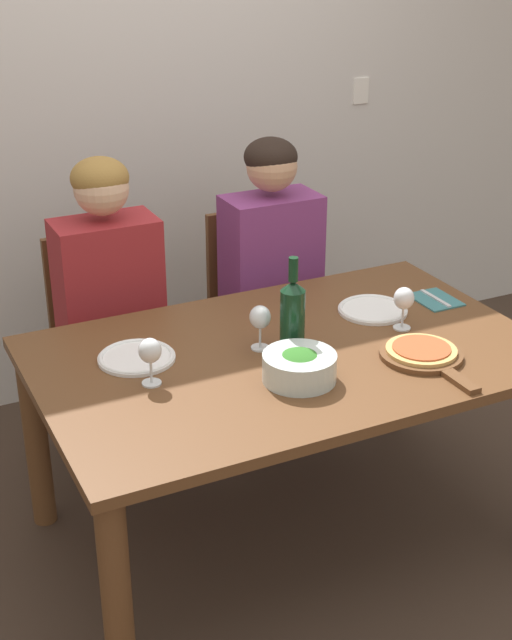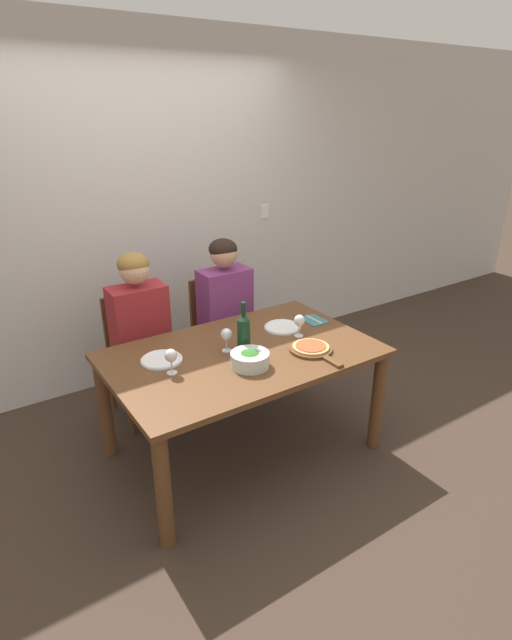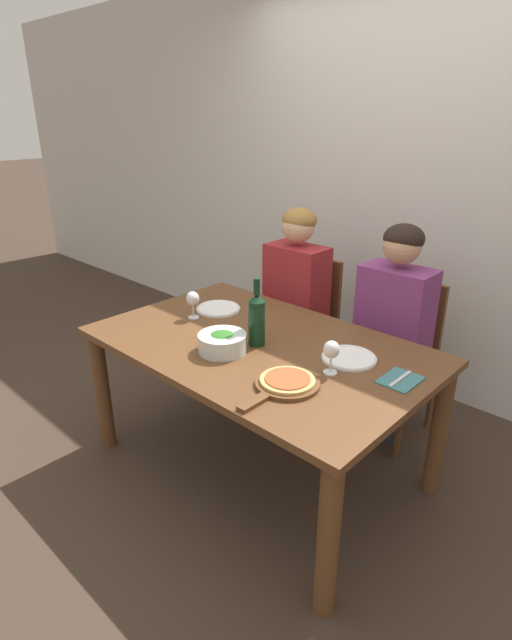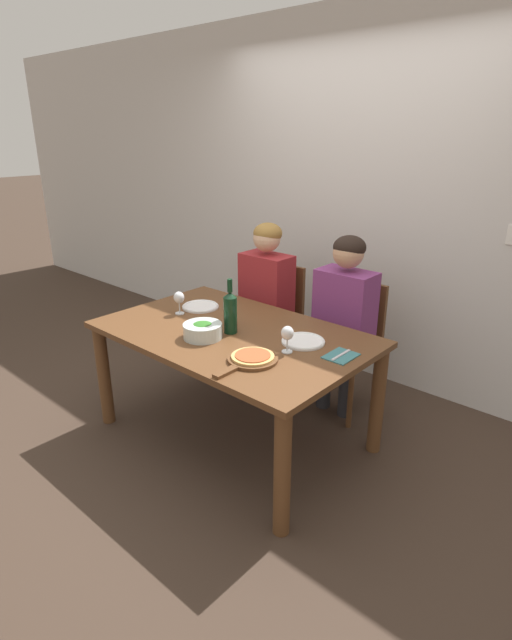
{
  "view_description": "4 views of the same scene",
  "coord_description": "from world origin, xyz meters",
  "px_view_note": "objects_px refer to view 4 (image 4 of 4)",
  "views": [
    {
      "loc": [
        -1.23,
        -2.27,
        2.02
      ],
      "look_at": [
        -0.06,
        0.11,
        0.8
      ],
      "focal_mm": 50.0,
      "sensor_mm": 36.0,
      "label": 1
    },
    {
      "loc": [
        -1.45,
        -2.33,
        2.1
      ],
      "look_at": [
        0.14,
        0.05,
        0.88
      ],
      "focal_mm": 28.0,
      "sensor_mm": 36.0,
      "label": 2
    },
    {
      "loc": [
        1.48,
        -1.61,
        1.75
      ],
      "look_at": [
        -0.05,
        0.03,
        0.82
      ],
      "focal_mm": 28.0,
      "sensor_mm": 36.0,
      "label": 3
    },
    {
      "loc": [
        1.94,
        -1.97,
        1.86
      ],
      "look_at": [
        0.08,
        0.11,
        0.79
      ],
      "focal_mm": 28.0,
      "sensor_mm": 36.0,
      "label": 4
    }
  ],
  "objects_px": {
    "broccoli_bowl": "(203,330)",
    "dinner_plate_left": "(200,306)",
    "person_man": "(343,309)",
    "fork_on_napkin": "(341,356)",
    "person_woman": "(265,289)",
    "chair_left": "(274,317)",
    "dinner_plate_right": "(303,341)",
    "pizza_on_board": "(251,359)",
    "chair_right": "(349,340)",
    "wine_glass_left": "(179,299)",
    "wine_glass_right": "(287,334)",
    "wine_glass_centre": "(231,310)",
    "wine_bottle": "(230,311)"
  },
  "relations": [
    {
      "from": "wine_bottle",
      "to": "wine_glass_centre",
      "type": "relative_size",
      "value": 2.19
    },
    {
      "from": "wine_bottle",
      "to": "person_man",
      "type": "bearing_deg",
      "value": 66.99
    },
    {
      "from": "chair_right",
      "to": "broccoli_bowl",
      "type": "relative_size",
      "value": 3.93
    },
    {
      "from": "dinner_plate_left",
      "to": "pizza_on_board",
      "type": "height_order",
      "value": "pizza_on_board"
    },
    {
      "from": "chair_right",
      "to": "broccoli_bowl",
      "type": "distance_m",
      "value": 1.12
    },
    {
      "from": "dinner_plate_right",
      "to": "fork_on_napkin",
      "type": "relative_size",
      "value": 1.37
    },
    {
      "from": "broccoli_bowl",
      "to": "chair_right",
      "type": "bearing_deg",
      "value": 69.7
    },
    {
      "from": "person_man",
      "to": "fork_on_napkin",
      "type": "relative_size",
      "value": 6.86
    },
    {
      "from": "chair_left",
      "to": "broccoli_bowl",
      "type": "distance_m",
      "value": 1.1
    },
    {
      "from": "dinner_plate_right",
      "to": "wine_glass_centre",
      "type": "distance_m",
      "value": 0.51
    },
    {
      "from": "chair_right",
      "to": "wine_glass_left",
      "type": "relative_size",
      "value": 5.89
    },
    {
      "from": "chair_left",
      "to": "dinner_plate_left",
      "type": "height_order",
      "value": "chair_left"
    },
    {
      "from": "wine_glass_centre",
      "to": "fork_on_napkin",
      "type": "distance_m",
      "value": 0.76
    },
    {
      "from": "fork_on_napkin",
      "to": "person_woman",
      "type": "bearing_deg",
      "value": 150.41
    },
    {
      "from": "chair_left",
      "to": "fork_on_napkin",
      "type": "distance_m",
      "value": 1.28
    },
    {
      "from": "wine_glass_centre",
      "to": "dinner_plate_right",
      "type": "bearing_deg",
      "value": 10.02
    },
    {
      "from": "pizza_on_board",
      "to": "wine_glass_centre",
      "type": "height_order",
      "value": "wine_glass_centre"
    },
    {
      "from": "broccoli_bowl",
      "to": "pizza_on_board",
      "type": "relative_size",
      "value": 0.56
    },
    {
      "from": "wine_bottle",
      "to": "fork_on_napkin",
      "type": "distance_m",
      "value": 0.71
    },
    {
      "from": "broccoli_bowl",
      "to": "pizza_on_board",
      "type": "bearing_deg",
      "value": -6.26
    },
    {
      "from": "person_woman",
      "to": "person_man",
      "type": "bearing_deg",
      "value": 0.0
    },
    {
      "from": "wine_bottle",
      "to": "dinner_plate_right",
      "type": "height_order",
      "value": "wine_bottle"
    },
    {
      "from": "person_man",
      "to": "pizza_on_board",
      "type": "distance_m",
      "value": 0.96
    },
    {
      "from": "chair_right",
      "to": "wine_glass_centre",
      "type": "relative_size",
      "value": 5.89
    },
    {
      "from": "broccoli_bowl",
      "to": "dinner_plate_left",
      "type": "xyz_separation_m",
      "value": [
        -0.4,
        0.34,
        -0.04
      ]
    },
    {
      "from": "chair_left",
      "to": "person_woman",
      "type": "bearing_deg",
      "value": -90.0
    },
    {
      "from": "dinner_plate_right",
      "to": "wine_glass_right",
      "type": "distance_m",
      "value": 0.19
    },
    {
      "from": "chair_right",
      "to": "fork_on_napkin",
      "type": "distance_m",
      "value": 0.83
    },
    {
      "from": "pizza_on_board",
      "to": "wine_glass_centre",
      "type": "bearing_deg",
      "value": 146.25
    },
    {
      "from": "person_woman",
      "to": "wine_glass_centre",
      "type": "distance_m",
      "value": 0.73
    },
    {
      "from": "wine_glass_centre",
      "to": "fork_on_napkin",
      "type": "height_order",
      "value": "wine_glass_centre"
    },
    {
      "from": "chair_right",
      "to": "dinner_plate_left",
      "type": "height_order",
      "value": "chair_right"
    },
    {
      "from": "pizza_on_board",
      "to": "wine_glass_right",
      "type": "bearing_deg",
      "value": 72.55
    },
    {
      "from": "chair_right",
      "to": "wine_bottle",
      "type": "relative_size",
      "value": 2.69
    },
    {
      "from": "wine_glass_left",
      "to": "wine_glass_centre",
      "type": "relative_size",
      "value": 1.0
    },
    {
      "from": "broccoli_bowl",
      "to": "wine_glass_centre",
      "type": "bearing_deg",
      "value": 92.73
    },
    {
      "from": "chair_left",
      "to": "dinner_plate_right",
      "type": "relative_size",
      "value": 3.61
    },
    {
      "from": "person_man",
      "to": "dinner_plate_left",
      "type": "bearing_deg",
      "value": -143.92
    },
    {
      "from": "wine_bottle",
      "to": "wine_glass_centre",
      "type": "xyz_separation_m",
      "value": [
        -0.07,
        0.08,
        -0.03
      ]
    },
    {
      "from": "broccoli_bowl",
      "to": "fork_on_napkin",
      "type": "bearing_deg",
      "value": 23.05
    },
    {
      "from": "dinner_plate_right",
      "to": "wine_glass_centre",
      "type": "bearing_deg",
      "value": -169.98
    },
    {
      "from": "chair_left",
      "to": "person_woman",
      "type": "relative_size",
      "value": 0.72
    },
    {
      "from": "dinner_plate_right",
      "to": "fork_on_napkin",
      "type": "bearing_deg",
      "value": -3.45
    },
    {
      "from": "dinner_plate_right",
      "to": "pizza_on_board",
      "type": "height_order",
      "value": "pizza_on_board"
    },
    {
      "from": "wine_bottle",
      "to": "dinner_plate_left",
      "type": "relative_size",
      "value": 1.34
    },
    {
      "from": "broccoli_bowl",
      "to": "person_man",
      "type": "bearing_deg",
      "value": 67.54
    },
    {
      "from": "broccoli_bowl",
      "to": "pizza_on_board",
      "type": "height_order",
      "value": "broccoli_bowl"
    },
    {
      "from": "wine_glass_left",
      "to": "wine_glass_right",
      "type": "xyz_separation_m",
      "value": [
        0.9,
        -0.01,
        0.0
      ]
    },
    {
      "from": "chair_right",
      "to": "wine_glass_right",
      "type": "height_order",
      "value": "chair_right"
    },
    {
      "from": "chair_right",
      "to": "pizza_on_board",
      "type": "bearing_deg",
      "value": -87.46
    }
  ]
}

